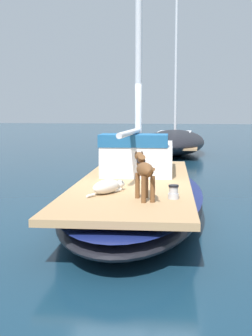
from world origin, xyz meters
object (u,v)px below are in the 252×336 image
(dog_brown, at_px, (144,171))
(deck_winch, at_px, (173,192))
(dog_white, at_px, (108,187))
(sailboat_main, at_px, (135,197))
(moored_boat_far_astern, at_px, (174,141))

(dog_brown, relative_size, deck_winch, 4.28)
(dog_white, bearing_deg, deck_winch, -16.08)
(sailboat_main, bearing_deg, deck_winch, -64.49)
(dog_brown, height_order, moored_boat_far_astern, moored_boat_far_astern)
(sailboat_main, xyz_separation_m, deck_winch, (0.84, -1.77, 0.42))
(deck_winch, xyz_separation_m, moored_boat_far_astern, (-0.90, 14.10, -0.18))
(sailboat_main, height_order, dog_white, dog_white)
(moored_boat_far_astern, bearing_deg, dog_brown, -88.10)
(dog_white, height_order, deck_winch, dog_white)
(sailboat_main, height_order, dog_brown, dog_brown)
(sailboat_main, distance_m, dog_brown, 2.08)
(deck_winch, relative_size, moored_boat_far_astern, 0.03)
(moored_boat_far_astern, bearing_deg, sailboat_main, -89.75)
(sailboat_main, relative_size, dog_brown, 8.22)
(dog_brown, bearing_deg, dog_white, 145.69)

